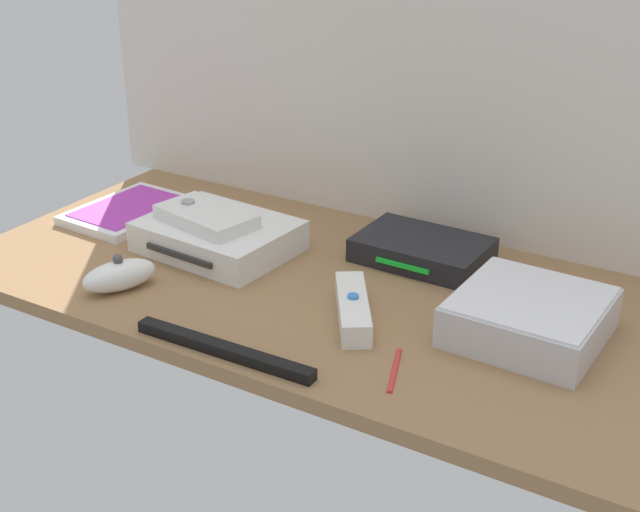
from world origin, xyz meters
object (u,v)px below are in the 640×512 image
(mini_computer, at_px, (529,317))
(sensor_bar, at_px, (221,349))
(game_case, at_px, (129,211))
(remote_wand, at_px, (353,308))
(network_router, at_px, (422,250))
(remote_classic_pad, at_px, (206,216))
(game_console, at_px, (218,236))
(remote_nunchuk, at_px, (119,275))
(stylus_pen, at_px, (395,369))

(mini_computer, relative_size, sensor_bar, 0.73)
(game_case, distance_m, sensor_bar, 0.46)
(remote_wand, bearing_deg, network_router, 56.68)
(network_router, bearing_deg, sensor_bar, -103.35)
(remote_classic_pad, height_order, sensor_bar, remote_classic_pad)
(game_console, xyz_separation_m, game_case, (-0.20, 0.03, -0.01))
(mini_computer, relative_size, network_router, 0.96)
(remote_wand, bearing_deg, remote_nunchuk, 163.01)
(sensor_bar, distance_m, stylus_pen, 0.20)
(remote_classic_pad, distance_m, sensor_bar, 0.29)
(network_router, distance_m, remote_classic_pad, 0.31)
(game_console, height_order, network_router, game_console)
(network_router, xyz_separation_m, remote_nunchuk, (-0.30, -0.29, 0.00))
(network_router, xyz_separation_m, stylus_pen, (0.10, -0.28, -0.01))
(remote_wand, relative_size, stylus_pen, 1.60)
(mini_computer, xyz_separation_m, game_case, (-0.67, 0.04, -0.02))
(game_case, xyz_separation_m, stylus_pen, (0.57, -0.19, -0.00))
(game_console, relative_size, sensor_bar, 0.92)
(network_router, bearing_deg, remote_nunchuk, -135.50)
(sensor_bar, bearing_deg, mini_computer, 36.41)
(game_console, bearing_deg, stylus_pen, -19.49)
(network_router, height_order, stylus_pen, network_router)
(remote_wand, distance_m, sensor_bar, 0.18)
(game_console, xyz_separation_m, stylus_pen, (0.37, -0.16, -0.02))
(network_router, bearing_deg, game_case, -168.49)
(game_case, xyz_separation_m, network_router, (0.47, 0.09, 0.01))
(sensor_bar, bearing_deg, remote_nunchuk, 162.28)
(game_case, distance_m, remote_nunchuk, 0.26)
(game_console, relative_size, remote_wand, 1.54)
(network_router, distance_m, remote_nunchuk, 0.42)
(game_console, distance_m, sensor_bar, 0.29)
(game_console, xyz_separation_m, sensor_bar, (0.18, -0.23, -0.01))
(remote_nunchuk, xyz_separation_m, stylus_pen, (0.40, 0.01, -0.02))
(mini_computer, bearing_deg, sensor_bar, -142.51)
(remote_nunchuk, distance_m, stylus_pen, 0.40)
(game_console, xyz_separation_m, remote_classic_pad, (-0.01, -0.01, 0.03))
(mini_computer, xyz_separation_m, stylus_pen, (-0.10, -0.15, -0.02))
(mini_computer, xyz_separation_m, remote_wand, (-0.20, -0.07, -0.01))
(mini_computer, bearing_deg, network_router, 147.20)
(sensor_bar, bearing_deg, stylus_pen, 19.29)
(mini_computer, distance_m, remote_wand, 0.21)
(game_console, height_order, remote_wand, game_console)
(remote_wand, relative_size, remote_classic_pad, 0.91)
(stylus_pen, bearing_deg, mini_computer, 56.39)
(game_case, bearing_deg, stylus_pen, -15.78)
(mini_computer, bearing_deg, remote_wand, -160.33)
(mini_computer, relative_size, remote_wand, 1.21)
(game_case, bearing_deg, game_console, -6.18)
(game_console, distance_m, stylus_pen, 0.40)
(game_console, relative_size, remote_nunchuk, 2.03)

